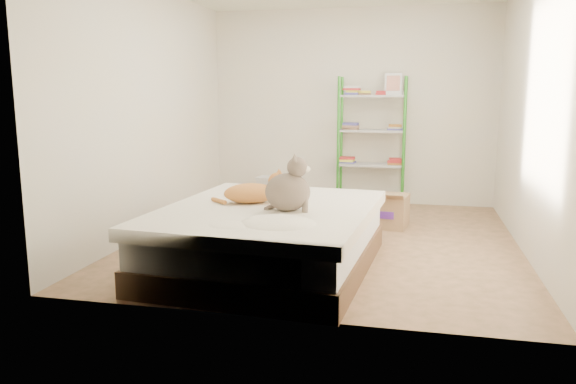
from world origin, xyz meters
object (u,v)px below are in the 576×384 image
(grey_cat, at_px, (288,184))
(white_bin, at_px, (269,189))
(bed, at_px, (269,238))
(orange_cat, at_px, (251,191))
(cardboard_box, at_px, (384,210))
(shelf_unit, at_px, (372,137))

(grey_cat, distance_m, white_bin, 3.23)
(bed, bearing_deg, orange_cat, 153.82)
(bed, bearing_deg, cardboard_box, 67.89)
(cardboard_box, relative_size, white_bin, 1.67)
(orange_cat, xyz_separation_m, grey_cat, (0.39, -0.24, 0.11))
(shelf_unit, height_order, cardboard_box, shelf_unit)
(orange_cat, distance_m, shelf_unit, 2.95)
(shelf_unit, distance_m, white_bin, 1.58)
(orange_cat, relative_size, shelf_unit, 0.32)
(orange_cat, height_order, grey_cat, grey_cat)
(grey_cat, bearing_deg, bed, 46.80)
(grey_cat, bearing_deg, shelf_unit, -17.90)
(orange_cat, relative_size, grey_cat, 1.23)
(bed, height_order, shelf_unit, shelf_unit)
(orange_cat, bearing_deg, white_bin, 80.35)
(bed, bearing_deg, shelf_unit, 81.96)
(bed, relative_size, cardboard_box, 3.88)
(white_bin, bearing_deg, shelf_unit, 1.27)
(white_bin, bearing_deg, bed, -75.30)
(bed, relative_size, grey_cat, 4.98)
(orange_cat, distance_m, white_bin, 2.88)
(bed, distance_m, orange_cat, 0.44)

